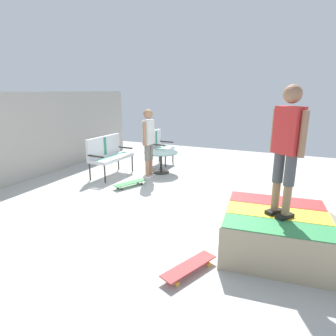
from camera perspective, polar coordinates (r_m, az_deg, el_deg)
ground_plane at (r=5.49m, az=-0.02°, el=-8.43°), size 12.00×12.00×0.10m
back_wall_cinderblock at (r=7.68m, az=-28.55°, el=5.25°), size 9.00×0.20×2.14m
skate_ramp at (r=4.24m, az=21.08°, el=-11.95°), size 1.53×2.23×0.58m
patio_bench at (r=7.55m, az=-11.95°, el=3.13°), size 1.28×0.61×1.02m
patio_chair_near_house at (r=8.59m, az=-1.86°, el=4.87°), size 0.63×0.56×1.02m
patio_table at (r=7.65m, az=-1.41°, el=2.00°), size 0.90×0.90×0.57m
person_watching at (r=7.13m, az=-3.93°, el=5.96°), size 0.48×0.24×1.73m
person_skater at (r=3.76m, az=22.78°, el=4.59°), size 0.36×0.41×1.64m
skateboard_by_bench at (r=6.65m, az=-7.66°, el=-3.05°), size 0.81×0.51×0.10m
skateboard_spare at (r=3.67m, az=4.24°, el=-19.13°), size 0.81×0.50×0.10m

